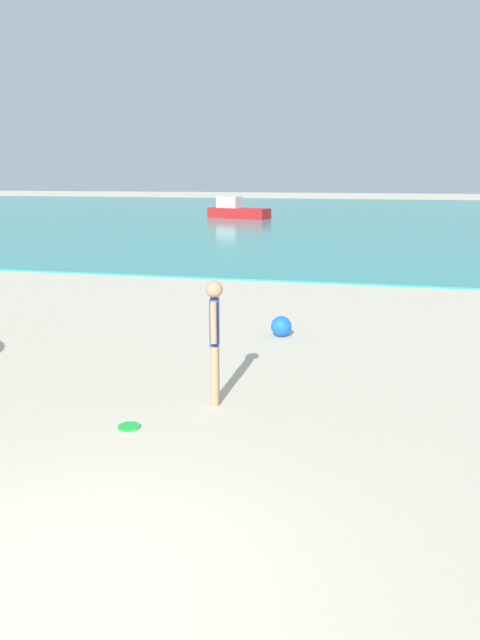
{
  "coord_description": "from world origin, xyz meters",
  "views": [
    {
      "loc": [
        2.18,
        -3.46,
        3.14
      ],
      "look_at": [
        0.02,
        5.86,
        0.79
      ],
      "focal_mm": 33.49,
      "sensor_mm": 36.0,
      "label": 1
    }
  ],
  "objects_px": {
    "person_standing": "(215,335)",
    "frisbee": "(129,427)",
    "beach_ball": "(281,326)",
    "boat_far": "(237,211)"
  },
  "relations": [
    {
      "from": "beach_ball",
      "to": "person_standing",
      "type": "bearing_deg",
      "value": -94.96
    },
    {
      "from": "person_standing",
      "to": "frisbee",
      "type": "xyz_separation_m",
      "value": [
        -0.85,
        -1.03,
        -0.98
      ]
    },
    {
      "from": "frisbee",
      "to": "beach_ball",
      "type": "relative_size",
      "value": 0.7
    },
    {
      "from": "frisbee",
      "to": "beach_ball",
      "type": "height_order",
      "value": "beach_ball"
    },
    {
      "from": "frisbee",
      "to": "boat_far",
      "type": "height_order",
      "value": "boat_far"
    },
    {
      "from": "person_standing",
      "to": "boat_far",
      "type": "xyz_separation_m",
      "value": [
        -7.87,
        34.41,
        -0.41
      ]
    },
    {
      "from": "frisbee",
      "to": "beach_ball",
      "type": "xyz_separation_m",
      "value": [
        1.18,
        4.79,
        0.19
      ]
    },
    {
      "from": "person_standing",
      "to": "beach_ball",
      "type": "distance_m",
      "value": 3.85
    },
    {
      "from": "boat_far",
      "to": "beach_ball",
      "type": "height_order",
      "value": "boat_far"
    },
    {
      "from": "boat_far",
      "to": "beach_ball",
      "type": "distance_m",
      "value": 31.74
    }
  ]
}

